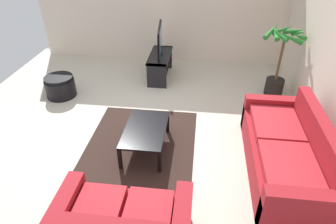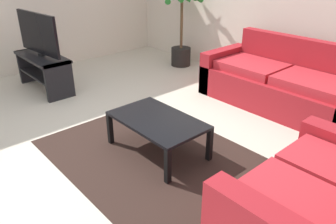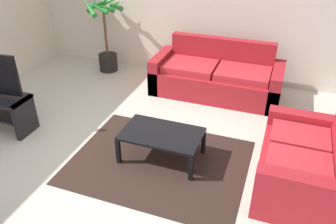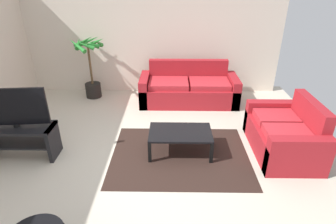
# 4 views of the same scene
# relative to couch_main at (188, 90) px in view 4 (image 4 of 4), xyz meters

# --- Properties ---
(ground_plane) EXTENTS (6.60, 6.60, 0.00)m
(ground_plane) POSITION_rel_couch_main_xyz_m (-0.82, -2.28, -0.30)
(ground_plane) COLOR beige
(wall_back) EXTENTS (6.00, 0.06, 2.70)m
(wall_back) POSITION_rel_couch_main_xyz_m (-0.82, 0.72, 1.05)
(wall_back) COLOR beige
(wall_back) RESTS_ON ground
(couch_main) EXTENTS (2.17, 0.90, 0.90)m
(couch_main) POSITION_rel_couch_main_xyz_m (0.00, 0.00, 0.00)
(couch_main) COLOR maroon
(couch_main) RESTS_ON ground
(couch_loveseat) EXTENTS (0.90, 1.42, 0.90)m
(couch_loveseat) POSITION_rel_couch_main_xyz_m (1.46, -1.95, -0.01)
(couch_loveseat) COLOR maroon
(couch_loveseat) RESTS_ON ground
(tv_stand) EXTENTS (1.10, 0.45, 0.54)m
(tv_stand) POSITION_rel_couch_main_xyz_m (-2.76, -2.15, 0.05)
(tv_stand) COLOR black
(tv_stand) RESTS_ON ground
(tv) EXTENTS (1.04, 0.14, 0.63)m
(tv) POSITION_rel_couch_main_xyz_m (-2.76, -2.15, 0.57)
(tv) COLOR black
(tv) RESTS_ON tv_stand
(coffee_table) EXTENTS (1.00, 0.61, 0.39)m
(coffee_table) POSITION_rel_couch_main_xyz_m (-0.24, -2.01, 0.04)
(coffee_table) COLOR black
(coffee_table) RESTS_ON ground
(area_rug) EXTENTS (2.20, 1.70, 0.01)m
(area_rug) POSITION_rel_couch_main_xyz_m (-0.24, -2.11, -0.30)
(area_rug) COLOR black
(area_rug) RESTS_ON ground
(potted_palm) EXTENTS (0.80, 0.81, 1.42)m
(potted_palm) POSITION_rel_couch_main_xyz_m (-2.25, 0.27, 0.37)
(potted_palm) COLOR black
(potted_palm) RESTS_ON ground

